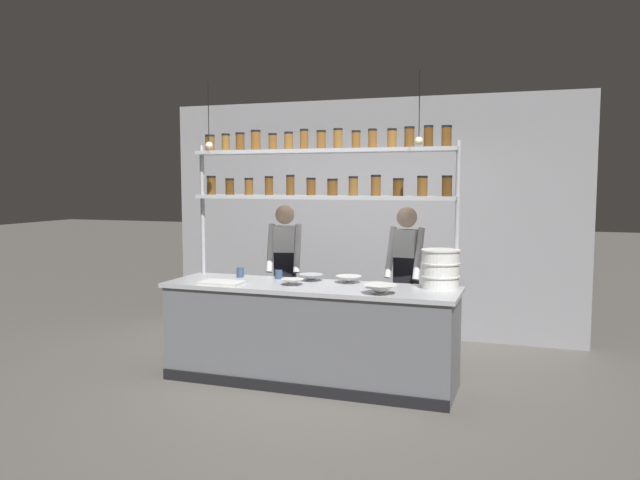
% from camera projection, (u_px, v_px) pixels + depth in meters
% --- Properties ---
extents(ground_plane, '(40.00, 40.00, 0.00)m').
position_uv_depth(ground_plane, '(310.00, 382.00, 5.83)').
color(ground_plane, '#5B5651').
extents(back_wall, '(5.14, 0.12, 2.86)m').
position_uv_depth(back_wall, '(367.00, 217.00, 7.65)').
color(back_wall, '#939399').
rests_on(back_wall, ground_plane).
extents(prep_counter, '(2.74, 0.76, 0.92)m').
position_uv_depth(prep_counter, '(310.00, 334.00, 5.79)').
color(prep_counter, slate).
rests_on(prep_counter, ground_plane).
extents(spice_shelf_unit, '(2.63, 0.28, 2.38)m').
position_uv_depth(spice_shelf_unit, '(322.00, 177.00, 5.96)').
color(spice_shelf_unit, '#ADAFB5').
rests_on(spice_shelf_unit, ground_plane).
extents(chef_left, '(0.40, 0.33, 1.62)m').
position_uv_depth(chef_left, '(285.00, 269.00, 6.70)').
color(chef_left, black).
rests_on(chef_left, ground_plane).
extents(chef_center, '(0.39, 0.30, 1.62)m').
position_uv_depth(chef_center, '(406.00, 276.00, 6.26)').
color(chef_center, black).
rests_on(chef_center, ground_plane).
extents(container_stack, '(0.35, 0.35, 0.35)m').
position_uv_depth(container_stack, '(440.00, 269.00, 5.55)').
color(container_stack, white).
rests_on(container_stack, prep_counter).
extents(cutting_board, '(0.40, 0.26, 0.02)m').
position_uv_depth(cutting_board, '(222.00, 283.00, 5.81)').
color(cutting_board, silver).
rests_on(cutting_board, prep_counter).
extents(prep_bowl_near_left, '(0.21, 0.21, 0.06)m').
position_uv_depth(prep_bowl_near_left, '(293.00, 282.00, 5.74)').
color(prep_bowl_near_left, silver).
rests_on(prep_bowl_near_left, prep_counter).
extents(prep_bowl_center_front, '(0.19, 0.19, 0.05)m').
position_uv_depth(prep_bowl_center_front, '(377.00, 286.00, 5.57)').
color(prep_bowl_center_front, '#B2B7BC').
rests_on(prep_bowl_center_front, prep_counter).
extents(prep_bowl_center_back, '(0.25, 0.25, 0.07)m').
position_uv_depth(prep_bowl_center_back, '(349.00, 279.00, 5.86)').
color(prep_bowl_center_back, silver).
rests_on(prep_bowl_center_back, prep_counter).
extents(prep_bowl_near_right, '(0.29, 0.29, 0.08)m').
position_uv_depth(prep_bowl_near_right, '(380.00, 289.00, 5.28)').
color(prep_bowl_near_right, silver).
rests_on(prep_bowl_near_right, prep_counter).
extents(prep_bowl_far_left, '(0.24, 0.24, 0.06)m').
position_uv_depth(prep_bowl_far_left, '(311.00, 278.00, 5.99)').
color(prep_bowl_far_left, '#B2B7BC').
rests_on(prep_bowl_far_left, prep_counter).
extents(serving_cup_front, '(0.07, 0.07, 0.10)m').
position_uv_depth(serving_cup_front, '(240.00, 272.00, 6.21)').
color(serving_cup_front, '#334C70').
rests_on(serving_cup_front, prep_counter).
extents(serving_cup_by_board, '(0.07, 0.07, 0.08)m').
position_uv_depth(serving_cup_by_board, '(279.00, 274.00, 6.12)').
color(serving_cup_by_board, '#334C70').
rests_on(serving_cup_by_board, prep_counter).
extents(pendant_light_row, '(2.09, 0.07, 0.63)m').
position_uv_depth(pendant_light_row, '(308.00, 140.00, 5.63)').
color(pendant_light_row, black).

